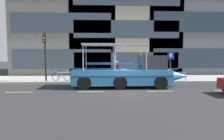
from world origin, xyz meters
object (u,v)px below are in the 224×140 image
(leaned_bicycle, at_px, (62,76))
(duck_tour_boat, at_px, (128,73))
(parking_sign, at_px, (171,60))
(pedestrian_mid_left, at_px, (117,68))
(traffic_light_pole, at_px, (45,52))
(pedestrian_near_bow, at_px, (159,69))

(leaned_bicycle, bearing_deg, duck_tour_boat, -24.74)
(parking_sign, relative_size, pedestrian_mid_left, 1.52)
(traffic_light_pole, xyz_separation_m, pedestrian_near_bow, (10.54, 0.91, -1.66))
(leaned_bicycle, distance_m, pedestrian_mid_left, 5.12)
(traffic_light_pole, xyz_separation_m, duck_tour_boat, (7.07, -2.43, -1.71))
(parking_sign, bearing_deg, duck_tour_boat, -148.68)
(traffic_light_pole, relative_size, parking_sign, 1.61)
(pedestrian_near_bow, bearing_deg, traffic_light_pole, -175.07)
(parking_sign, bearing_deg, pedestrian_near_bow, 137.76)
(parking_sign, relative_size, leaned_bicycle, 1.54)
(traffic_light_pole, height_order, duck_tour_boat, traffic_light_pole)
(pedestrian_mid_left, bearing_deg, pedestrian_near_bow, 3.90)
(parking_sign, height_order, pedestrian_mid_left, parking_sign)
(leaned_bicycle, bearing_deg, pedestrian_near_bow, 4.40)
(parking_sign, distance_m, pedestrian_mid_left, 5.02)
(pedestrian_near_bow, bearing_deg, parking_sign, -42.24)
(traffic_light_pole, bearing_deg, parking_sign, 0.87)
(leaned_bicycle, height_order, duck_tour_boat, duck_tour_boat)
(duck_tour_boat, xyz_separation_m, pedestrian_mid_left, (-0.66, 3.06, 0.17))
(duck_tour_boat, bearing_deg, traffic_light_pole, 161.02)
(traffic_light_pole, height_order, pedestrian_near_bow, traffic_light_pole)
(traffic_light_pole, height_order, pedestrian_mid_left, traffic_light_pole)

